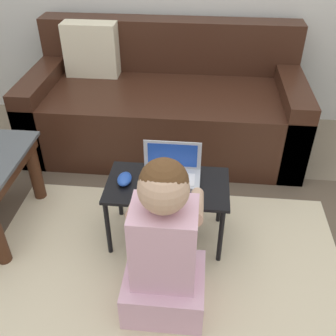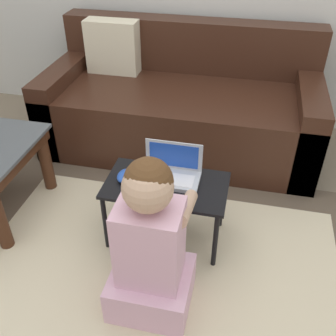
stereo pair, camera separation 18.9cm
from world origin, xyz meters
name	(u,v)px [view 1 (the left image)]	position (x,y,z in m)	size (l,w,h in m)	color
ground_plane	(164,263)	(0.00, 0.00, 0.00)	(16.00, 16.00, 0.00)	#7F705B
area_rug	(163,266)	(0.00, -0.02, 0.00)	(2.43, 1.57, 0.01)	brown
couch	(164,105)	(-0.12, 1.15, 0.28)	(1.80, 0.85, 0.79)	#381E14
laptop_desk	(167,191)	(0.00, 0.18, 0.31)	(0.59, 0.33, 0.36)	black
laptop	(171,173)	(0.01, 0.23, 0.39)	(0.28, 0.16, 0.17)	#B7BCC6
computer_mouse	(124,179)	(-0.21, 0.18, 0.38)	(0.07, 0.11, 0.04)	#234CB2
person_seated	(164,249)	(0.03, -0.22, 0.34)	(0.34, 0.42, 0.77)	#E5B2CC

